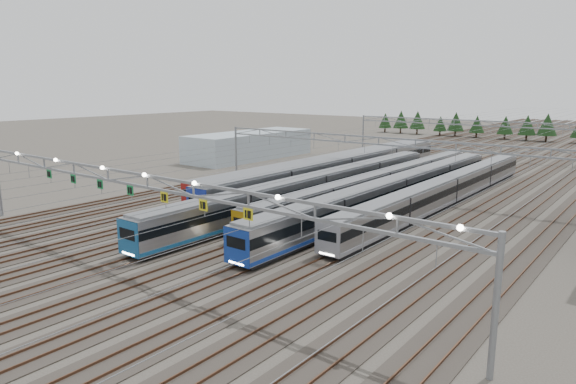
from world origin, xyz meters
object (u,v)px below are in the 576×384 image
Objects in this scene: train_c at (317,188)px; west_shed at (250,145)px; train_a at (334,165)px; train_d at (382,183)px; train_f at (447,190)px; gantry_mid at (378,147)px; train_e at (396,191)px; gantry_far at (480,128)px; gantry_near at (146,184)px; train_b at (343,169)px.

west_shed is (-35.58, 26.74, 0.60)m from train_c.
train_a is 1.12× the size of train_d.
train_f is 0.99× the size of gantry_mid.
train_e is (4.50, -4.86, 0.18)m from train_d.
train_e is 53.42m from gantry_far.
west_shed is (-26.58, 8.69, 0.67)m from train_a.
train_a is 47.69m from gantry_near.
train_b is at bearing 153.57° from train_d.
train_c reaches higher than train_a.
gantry_far reaches higher than train_c.
train_a is 1.11× the size of train_c.
train_b is at bearing 145.34° from train_e.
train_f is at bearing -76.64° from gantry_far.
train_a is 6.33m from train_b.
train_c is 1.03× the size of train_f.
gantry_far is at bearing 103.36° from train_f.
gantry_far is 48.64m from west_shed.
west_shed is at bearing 143.07° from train_c.
gantry_mid is at bearing 127.28° from train_d.
train_c is 1.02× the size of gantry_far.
gantry_mid and gantry_far have the same top height.
gantry_mid is (6.75, -1.52, 4.07)m from train_b.
gantry_near is (11.20, -46.08, 5.03)m from train_a.
train_b is (4.50, -4.44, 0.26)m from train_a.
train_e is at bearing 78.12° from gantry_near.
gantry_far is at bearing 97.28° from train_e.
train_b is at bearing -98.82° from gantry_far.
gantry_far is (-11.25, 47.35, 4.44)m from train_f.
gantry_near is (2.20, -28.03, 4.96)m from train_c.
west_shed is at bearing 158.82° from gantry_mid.
train_d is 1.89× the size of west_shed.
gantry_mid is (-2.25, 2.96, 4.47)m from train_d.
train_c is 44.51m from west_shed.
train_d is (9.00, -4.47, -0.40)m from train_b.
gantry_mid reaches higher than train_f.
gantry_far is (-6.75, 52.81, 4.29)m from train_e.
gantry_mid is 1.00× the size of gantry_far.
train_e is (9.00, 4.27, -0.03)m from train_c.
train_a is 1.14× the size of train_f.
west_shed is at bearing -141.27° from gantry_far.
gantry_mid reaches higher than train_c.
gantry_near reaches higher than train_e.
train_c reaches higher than train_e.
train_f is 0.99× the size of gantry_near.
train_a is at bearing 146.55° from train_d.
gantry_near is at bearing -106.65° from train_f.
train_b is at bearing 167.86° from train_f.
train_e reaches higher than train_d.
west_shed is at bearing 161.89° from train_a.
train_d is at bearing -52.72° from gantry_mid.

